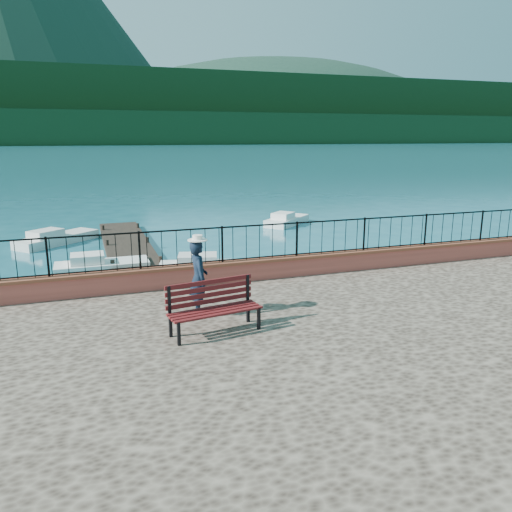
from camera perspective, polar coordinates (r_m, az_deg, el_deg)
ground at (r=11.09m, az=3.12°, el=-14.02°), size 2000.00×2000.00×0.00m
parapet at (r=13.81m, az=-2.62°, el=-1.72°), size 28.00×0.46×0.58m
railing at (r=13.62m, az=-2.66°, el=1.38°), size 27.00×0.05×0.95m
dock at (r=21.72m, az=-13.99°, el=-0.07°), size 2.00×16.00×0.30m
far_forest at (r=309.11m, az=-19.06°, el=13.61°), size 900.00×60.00×18.00m
foothills at (r=369.47m, az=-19.33°, el=15.50°), size 900.00×120.00×44.00m
companion_hill at (r=611.51m, az=2.32°, el=13.12°), size 448.00×384.00×180.00m
park_bench at (r=10.29m, az=-4.76°, el=-7.06°), size 1.98×0.92×1.06m
person at (r=11.16m, az=-6.58°, el=-2.52°), size 0.41×0.62×1.71m
hat at (r=10.94m, az=-6.71°, el=2.08°), size 0.44×0.44×0.12m
boat_0 at (r=19.99m, az=-17.18°, el=-0.72°), size 3.47×1.31×0.80m
boat_1 at (r=18.98m, az=-4.80°, el=-0.89°), size 4.32×2.30×0.80m
boat_2 at (r=29.65m, az=3.56°, el=4.39°), size 3.50×3.30×0.80m
boat_3 at (r=26.15m, az=-21.80°, el=2.19°), size 3.96×3.71×0.80m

